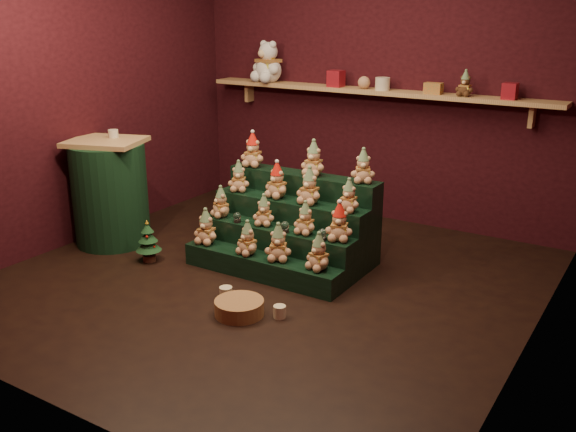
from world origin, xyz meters
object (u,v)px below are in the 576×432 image
Objects in this scene: mug_left at (226,293)px; snow_globe_a at (237,217)px; side_table at (110,192)px; snow_globe_b at (285,227)px; mini_christmas_tree at (148,241)px; mug_right at (280,312)px; white_bear at (268,56)px; snow_globe_c at (323,235)px; wicker_basket at (239,308)px; riser_tier_front at (261,267)px; brown_bear at (465,84)px.

snow_globe_a is at bearing 119.04° from mug_left.
side_table is at bearing 165.32° from mug_left.
mini_christmas_tree is (-1.14, -0.38, -0.23)m from snow_globe_b.
white_bear is (-1.62, 2.30, 1.54)m from mug_right.
mug_right is (0.85, -0.67, -0.36)m from snow_globe_a.
mug_right is at bearing -10.78° from mini_christmas_tree.
mug_right is 0.17× the size of white_bear.
side_table reaches higher than mug_left.
snow_globe_c reaches higher than mug_right.
snow_globe_b reaches higher than snow_globe_a.
wicker_basket is (-0.23, -0.79, -0.35)m from snow_globe_c.
white_bear reaches higher than wicker_basket.
wicker_basket is at bearing -43.28° from white_bear.
snow_globe_a is 0.16× the size of white_bear.
wicker_basket is (1.25, -0.40, -0.13)m from mini_christmas_tree.
wicker_basket is (0.59, -0.79, -0.35)m from snow_globe_a.
riser_tier_front is 15.78× the size of mug_right.
snow_globe_c is 1.55m from mini_christmas_tree.
mug_right is at bearing -86.87° from snow_globe_c.
snow_globe_c is 0.18× the size of white_bear.
side_table is at bearing -143.11° from brown_bear.
mug_left is at bearing -125.93° from snow_globe_c.
wicker_basket is 3.16m from white_bear.
wicker_basket is at bearing -156.49° from mug_right.
white_bear is at bearing 119.16° from wicker_basket.
mini_christmas_tree is (-1.48, -0.38, -0.23)m from snow_globe_c.
snow_globe_b is 0.42× the size of brown_bear.
brown_bear is at bearing 72.33° from snow_globe_c.
wicker_basket is at bearing -53.31° from snow_globe_a.
side_table is (-1.27, -0.21, 0.07)m from snow_globe_a.
brown_bear reaches higher than riser_tier_front.
side_table reaches higher than riser_tier_front.
mini_christmas_tree is (0.61, -0.17, -0.30)m from side_table.
snow_globe_b is 0.34m from snow_globe_c.
snow_globe_c is 0.87m from mug_left.
side_table reaches higher than snow_globe_c.
snow_globe_c is 1.06× the size of mug_right.
snow_globe_b is (0.13, 0.16, 0.32)m from riser_tier_front.
mug_right is (0.51, -0.51, -0.05)m from riser_tier_front.
side_table is 2.59× the size of mini_christmas_tree.
snow_globe_c is 2.56m from white_bear.
snow_globe_a is at bearing -9.29° from side_table.
white_bear is 2.10m from brown_bear.
riser_tier_front is 1.45× the size of side_table.
mini_christmas_tree is 4.20× the size of mug_right.
side_table is at bearing -178.17° from riser_tier_front.
snow_globe_b is at bearing 79.47° from mug_left.
brown_bear is at bearing 17.57° from white_bear.
snow_globe_a is 1.14m from mug_right.
wicker_basket is at bearing -32.81° from mug_left.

